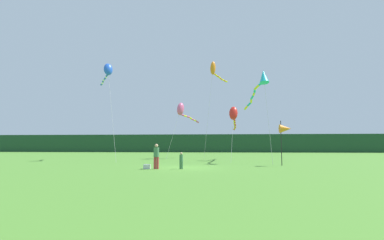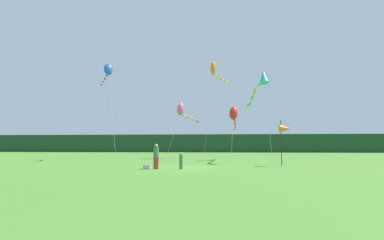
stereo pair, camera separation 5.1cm
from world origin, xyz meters
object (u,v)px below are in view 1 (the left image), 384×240
at_px(cooler_box, 147,167).
at_px(kite_orange, 214,69).
at_px(kite_cyan, 261,81).
at_px(person_adult, 156,155).
at_px(kite_rainbow, 182,110).
at_px(kite_blue, 108,71).
at_px(kite_red, 234,115).
at_px(person_child, 181,160).
at_px(banner_flag_pole, 285,129).

bearing_deg(cooler_box, kite_orange, 74.75).
bearing_deg(kite_cyan, person_adult, -138.29).
height_order(kite_rainbow, kite_blue, kite_blue).
relative_size(cooler_box, kite_orange, 0.03).
relative_size(cooler_box, kite_red, 0.06).
relative_size(person_child, kite_blue, 0.11).
relative_size(kite_rainbow, kite_cyan, 0.80).
relative_size(person_child, cooler_box, 2.60).
xyz_separation_m(kite_red, kite_orange, (-2.14, 5.23, 6.58)).
distance_m(person_child, banner_flag_pole, 8.93).
height_order(person_adult, kite_rainbow, kite_rainbow).
bearing_deg(kite_orange, kite_cyan, -63.72).
relative_size(banner_flag_pole, kite_blue, 0.33).
relative_size(cooler_box, kite_blue, 0.04).
height_order(person_child, cooler_box, person_child).
bearing_deg(kite_orange, person_adult, -103.12).
height_order(person_child, banner_flag_pole, banner_flag_pole).
relative_size(banner_flag_pole, kite_rainbow, 0.51).
bearing_deg(kite_blue, banner_flag_pole, -21.15).
bearing_deg(kite_blue, cooler_box, -55.17).
bearing_deg(person_child, cooler_box, -177.21).
height_order(cooler_box, kite_rainbow, kite_rainbow).
bearing_deg(kite_red, kite_rainbow, 152.78).
relative_size(person_adult, kite_orange, 0.14).
height_order(banner_flag_pole, kite_cyan, kite_cyan).
relative_size(person_child, banner_flag_pole, 0.32).
xyz_separation_m(person_adult, kite_red, (6.03, 11.44, 3.98)).
height_order(person_adult, banner_flag_pole, banner_flag_pole).
distance_m(person_child, kite_orange, 19.90).
bearing_deg(person_child, banner_flag_pole, 24.23).
xyz_separation_m(banner_flag_pole, kite_rainbow, (-9.66, 10.89, 3.02)).
relative_size(kite_blue, kite_red, 1.52).
bearing_deg(person_adult, kite_orange, 76.88).
bearing_deg(person_adult, kite_red, 62.22).
height_order(kite_rainbow, kite_red, kite_rainbow).
height_order(cooler_box, kite_cyan, kite_cyan).
bearing_deg(person_adult, person_child, 5.04).
relative_size(person_adult, person_child, 1.50).
bearing_deg(kite_orange, person_child, -97.54).
distance_m(cooler_box, kite_rainbow, 15.66).
relative_size(cooler_box, banner_flag_pole, 0.12).
height_order(kite_red, kite_cyan, kite_cyan).
height_order(person_adult, kite_blue, kite_blue).
bearing_deg(kite_orange, cooler_box, -105.25).
distance_m(kite_blue, kite_red, 14.82).
height_order(cooler_box, banner_flag_pole, banner_flag_pole).
xyz_separation_m(person_child, kite_red, (4.33, 11.30, 4.30)).
height_order(kite_orange, kite_cyan, kite_orange).
bearing_deg(kite_blue, person_adult, -52.94).
xyz_separation_m(kite_blue, kite_orange, (11.79, 6.21, 1.60)).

